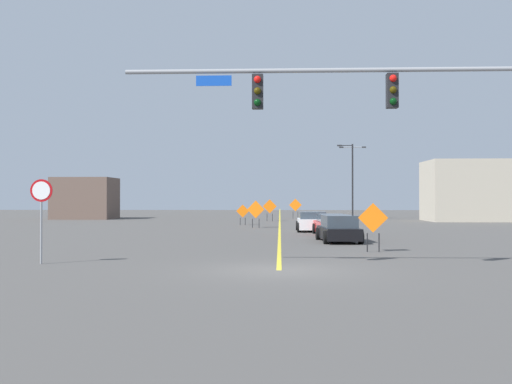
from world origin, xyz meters
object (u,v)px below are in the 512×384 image
Objects in this scene: stop_sign at (41,204)px; construction_sign_left_lane at (243,212)px; traffic_signal_assembly at (389,108)px; car_black_near at (339,229)px; construction_sign_median_near at (295,206)px; car_red_distant at (332,225)px; construction_sign_right_lane at (373,221)px; street_lamp_mid_right at (353,176)px; street_lamp_far_right at (351,178)px; construction_sign_right_shoulder at (270,207)px; car_white_passing at (312,222)px; construction_sign_median_far at (256,211)px.

construction_sign_left_lane is (4.91, 29.92, -0.93)m from stop_sign.
stop_sign is at bearing 172.65° from traffic_signal_assembly.
stop_sign is at bearing -135.74° from car_black_near.
construction_sign_left_lane is at bearing -106.81° from construction_sign_median_near.
construction_sign_left_lane is 14.96m from car_red_distant.
construction_sign_right_lane is at bearing -86.31° from car_red_distant.
street_lamp_mid_right is at bearing 84.42° from traffic_signal_assembly.
construction_sign_right_lane is 0.46× the size of car_black_near.
car_black_near is (-0.12, -5.59, 0.02)m from car_red_distant.
traffic_signal_assembly is 12.94m from car_black_near.
street_lamp_far_right is 9.01m from construction_sign_right_shoulder.
stop_sign reaches higher than construction_sign_right_lane.
street_lamp_mid_right is 2.08× the size of car_white_passing.
car_red_distant is at bearing 93.69° from construction_sign_right_lane.
stop_sign reaches higher than car_white_passing.
car_red_distant is at bearing -99.57° from street_lamp_far_right.
street_lamp_mid_right is at bearing 81.28° from street_lamp_far_right.
construction_sign_median_far reaches higher than construction_sign_left_lane.
street_lamp_mid_right is (0.62, 4.07, 0.39)m from street_lamp_far_right.
stop_sign is 26.02m from construction_sign_median_far.
car_black_near is (-0.34, 12.20, -4.32)m from traffic_signal_assembly.
street_lamp_mid_right is at bearing -9.23° from construction_sign_median_near.
construction_sign_median_near is 7.71m from construction_sign_right_shoulder.
construction_sign_median_near is at bearing 80.27° from construction_sign_median_far.
street_lamp_mid_right is 25.38m from car_white_passing.
traffic_signal_assembly is 18.31m from car_red_distant.
car_white_passing is at bearing 96.15° from construction_sign_right_lane.
construction_sign_median_near is 29.60m from car_red_distant.
car_white_passing is at bearing -80.07° from construction_sign_right_shoulder.
street_lamp_far_right is 3.75× the size of construction_sign_median_far.
construction_sign_right_lane reaches higher than construction_sign_left_lane.
construction_sign_median_far is (-5.17, 26.73, -3.66)m from traffic_signal_assembly.
construction_sign_right_lane is at bearing -74.36° from construction_sign_median_far.
street_lamp_far_right is at bearing 84.58° from construction_sign_right_lane.
traffic_signal_assembly is at bearing -7.35° from stop_sign.
street_lamp_far_right is at bearing 69.50° from stop_sign.
street_lamp_far_right is at bearing 81.96° from car_black_near.
street_lamp_mid_right reaches higher than street_lamp_far_right.
car_red_distant is 5.59m from car_black_near.
street_lamp_far_right is at bearing 80.43° from car_red_distant.
construction_sign_median_near is 1.07× the size of construction_sign_median_far.
stop_sign is 0.75× the size of car_white_passing.
street_lamp_far_right is 2.03× the size of car_white_passing.
construction_sign_median_far is (-9.07, -15.55, -2.97)m from street_lamp_far_right.
car_white_passing is (-1.67, 15.47, -0.65)m from construction_sign_right_lane.
street_lamp_mid_right is 40.22m from construction_sign_right_lane.
traffic_signal_assembly reaches higher than stop_sign.
construction_sign_right_lane reaches higher than car_black_near.
car_black_near is at bearing -85.22° from car_white_passing.
street_lamp_far_right is 36.09m from construction_sign_right_lane.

